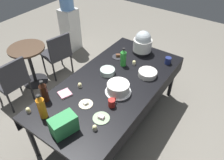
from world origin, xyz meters
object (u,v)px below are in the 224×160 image
Objects in this scene: dessert_plate_charcoal at (118,56)px; coffee_mug_navy at (168,60)px; slow_cooker at (143,43)px; glass_salad_bowl at (108,71)px; maroon_chair_left at (12,80)px; cupcake_vanilla at (28,110)px; coffee_mug_red at (112,103)px; water_cooler at (69,23)px; cupcake_lemon at (95,128)px; dessert_plate_cream at (86,104)px; soda_bottle_lime_soda at (123,58)px; cupcake_rose at (134,63)px; frosted_layer_cake at (118,88)px; round_cafe_table at (29,59)px; dessert_plate_sage at (101,118)px; cupcake_mint at (80,85)px; soda_bottle_cola at (44,92)px; soda_carton at (64,125)px; soda_bottle_orange_juice at (42,107)px; maroon_chair_right at (57,52)px; potluck_table at (112,87)px; ceramic_snack_bowl at (148,73)px.

dessert_plate_charcoal is 1.34× the size of coffee_mug_navy.
coffee_mug_navy is at bearing -95.87° from slow_cooker.
maroon_chair_left is (-0.68, 1.30, -0.29)m from glass_salad_bowl.
coffee_mug_red reaches higher than cupcake_vanilla.
cupcake_lemon is at bearing -130.87° from water_cooler.
dessert_plate_cream is 0.64m from cupcake_vanilla.
coffee_mug_red is (-0.75, -0.33, -0.08)m from soda_bottle_lime_soda.
maroon_chair_left is (-1.07, 1.48, -0.29)m from cupcake_rose.
round_cafe_table is at bearing 88.51° from frosted_layer_cake.
dessert_plate_sage is 2.77× the size of cupcake_mint.
soda_bottle_cola is (0.01, 0.74, 0.10)m from cupcake_lemon.
cupcake_mint is 1.32m from coffee_mug_navy.
frosted_layer_cake is 1.24× the size of soda_carton.
water_cooler is at bearing 48.36° from dessert_plate_cream.
cupcake_rose is at bearing 16.28° from soda_carton.
coffee_mug_red is (-1.20, -0.27, -0.12)m from slow_cooker.
round_cafe_table is (0.50, 1.93, -0.26)m from dessert_plate_sage.
cupcake_rose is 0.21× the size of soda_bottle_orange_juice.
frosted_layer_cake is 1.72m from maroon_chair_right.
soda_bottle_lime_soda is 0.23× the size of water_cooler.
soda_carton is (-1.41, -0.02, 0.07)m from cupcake_rose.
frosted_layer_cake is 4.79× the size of cupcake_vanilla.
maroon_chair_right is (1.28, 1.50, -0.36)m from soda_carton.
soda_bottle_lime_soda is 0.33× the size of maroon_chair_right.
glass_salad_bowl is 1.56m from round_cafe_table.
soda_carton is 2.01m from maroon_chair_right.
coffee_mug_red is (0.55, -0.51, -0.10)m from soda_bottle_orange_juice.
dessert_plate_charcoal reaches higher than potluck_table.
cupcake_lemon is 2.08m from maroon_chair_right.
coffee_mug_navy is (1.37, -0.16, 0.04)m from dessert_plate_sage.
maroon_chair_left is (-0.55, 1.46, -0.20)m from potluck_table.
soda_carton is at bearing -177.22° from slow_cooker.
slow_cooker is at bearing -44.80° from maroon_chair_left.
glass_salad_bowl is 0.95m from cupcake_lemon.
maroon_chair_left reaches higher than coffee_mug_red.
dessert_plate_sage is 0.28m from dessert_plate_cream.
dessert_plate_cream is 0.23× the size of round_cafe_table.
cupcake_rose is (0.39, -0.19, -0.00)m from glass_salad_bowl.
coffee_mug_red is (0.22, 0.01, 0.04)m from dessert_plate_sage.
frosted_layer_cake is at bearing -91.49° from round_cafe_table.
glass_salad_bowl reaches higher than potluck_table.
soda_bottle_cola is 0.23× the size of water_cooler.
cupcake_vanilla is at bearing 177.67° from soda_bottle_cola.
slow_cooker reaches higher than coffee_mug_red.
round_cafe_table is (0.83, 1.40, -0.40)m from soda_bottle_orange_juice.
dessert_plate_charcoal is 1.37m from cupcake_lemon.
soda_bottle_lime_soda reaches higher than round_cafe_table.
maroon_chair_right reaches higher than ceramic_snack_bowl.
soda_carton reaches higher than coffee_mug_red.
cupcake_vanilla and cupcake_lemon have the same top height.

